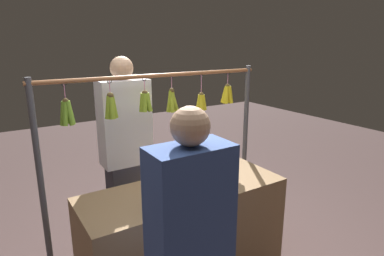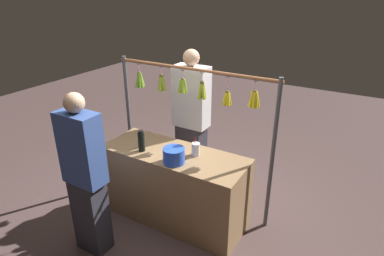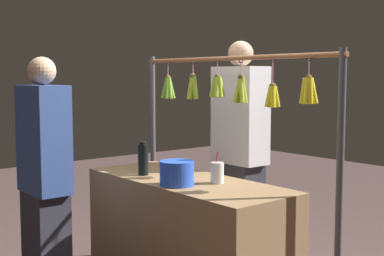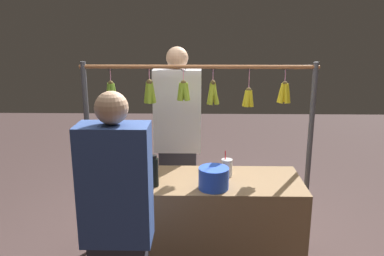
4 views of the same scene
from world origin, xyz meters
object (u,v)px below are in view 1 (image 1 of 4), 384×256
Objects in this scene: blue_bucket at (209,183)px; drink_cup at (203,170)px; vendor_person at (127,159)px; water_bottle at (153,191)px.

drink_cup reaches higher than blue_bucket.
blue_bucket is 0.12× the size of vendor_person.
water_bottle is at bearing -4.97° from blue_bucket.
drink_cup is at bearing -114.22° from blue_bucket.
water_bottle is 1.08× the size of blue_bucket.
water_bottle is 0.83m from vendor_person.
drink_cup is 0.74m from vendor_person.
vendor_person is at bearing -70.42° from blue_bucket.
vendor_person is at bearing -99.15° from water_bottle.
vendor_person reaches higher than blue_bucket.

